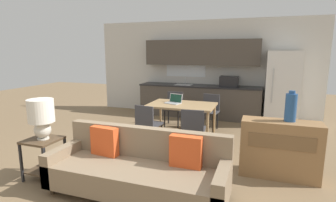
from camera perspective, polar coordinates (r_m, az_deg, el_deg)
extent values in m
plane|color=#7F6647|center=(3.75, -8.93, -18.55)|extent=(20.00, 20.00, 0.00)
cube|color=silver|center=(7.67, 7.42, 7.07)|extent=(6.40, 0.06, 2.70)
cube|color=white|center=(7.74, 3.90, 9.13)|extent=(1.18, 0.01, 1.03)
cube|color=#4C443D|center=(7.46, 6.71, -0.14)|extent=(3.35, 0.62, 0.86)
cube|color=#232326|center=(7.39, 6.78, 3.28)|extent=(3.38, 0.65, 0.04)
cube|color=#B2B5B7|center=(7.44, 3.39, 3.57)|extent=(0.48, 0.36, 0.01)
cylinder|color=#B7BABC|center=(7.59, 3.76, 4.60)|extent=(0.02, 0.02, 0.24)
cube|color=#4C443D|center=(7.46, 7.18, 10.43)|extent=(3.19, 0.34, 0.70)
cube|color=black|center=(7.19, 13.15, 4.16)|extent=(0.48, 0.36, 0.28)
cube|color=white|center=(7.17, 23.54, 2.60)|extent=(0.79, 0.70, 1.85)
cylinder|color=silver|center=(6.78, 21.82, 3.09)|extent=(0.02, 0.02, 0.83)
cube|color=tan|center=(5.58, 3.02, -0.87)|extent=(1.39, 0.91, 0.04)
cylinder|color=tan|center=(5.52, -4.57, -4.90)|extent=(0.05, 0.05, 0.69)
cylinder|color=tan|center=(5.15, 8.57, -6.12)|extent=(0.05, 0.05, 0.69)
cylinder|color=tan|center=(6.22, -1.63, -3.07)|extent=(0.05, 0.05, 0.69)
cylinder|color=tan|center=(5.90, 10.03, -4.00)|extent=(0.05, 0.05, 0.69)
cylinder|color=#3D2D1E|center=(3.89, -23.86, -17.42)|extent=(0.05, 0.05, 0.10)
cylinder|color=#3D2D1E|center=(4.32, -17.91, -14.10)|extent=(0.05, 0.05, 0.10)
cylinder|color=#3D2D1E|center=(3.57, 11.85, -19.29)|extent=(0.05, 0.05, 0.10)
cube|color=#847056|center=(3.47, -6.96, -16.26)|extent=(2.30, 0.80, 0.31)
cube|color=#847056|center=(3.66, -4.70, -11.20)|extent=(2.30, 0.14, 0.72)
cube|color=#847056|center=(4.00, -21.30, -12.07)|extent=(0.14, 0.80, 0.45)
cube|color=#847056|center=(3.16, 11.80, -17.87)|extent=(0.14, 0.80, 0.45)
cube|color=#E05123|center=(3.76, -13.65, -8.48)|extent=(0.41, 0.16, 0.40)
cube|color=#E05123|center=(3.30, 3.88, -10.93)|extent=(0.40, 0.12, 0.40)
cube|color=brown|center=(4.19, -25.66, -7.67)|extent=(0.45, 0.45, 0.03)
cube|color=brown|center=(4.35, -25.18, -13.29)|extent=(0.41, 0.41, 0.02)
cube|color=#232326|center=(4.31, -29.30, -11.72)|extent=(0.03, 0.03, 0.56)
cube|color=#232326|center=(4.02, -25.29, -12.94)|extent=(0.03, 0.03, 0.56)
cube|color=#232326|center=(4.56, -25.38, -10.12)|extent=(0.03, 0.03, 0.56)
cube|color=#232326|center=(4.30, -21.37, -11.11)|extent=(0.03, 0.03, 0.56)
cylinder|color=silver|center=(4.18, -25.50, -7.34)|extent=(0.16, 0.16, 0.02)
sphere|color=silver|center=(4.15, -25.64, -5.69)|extent=(0.23, 0.23, 0.23)
cylinder|color=white|center=(4.08, -25.95, -1.92)|extent=(0.35, 0.35, 0.33)
cube|color=olive|center=(4.22, 23.08, -9.61)|extent=(1.09, 0.38, 0.84)
cube|color=brown|center=(3.98, 23.43, -8.26)|extent=(0.87, 0.01, 0.20)
cylinder|color=#234C84|center=(4.10, 25.16, -1.31)|extent=(0.16, 0.16, 0.40)
cylinder|color=#234C84|center=(4.06, 25.41, 1.73)|extent=(0.09, 0.09, 0.04)
cube|color=#38383D|center=(6.21, 8.79, -2.41)|extent=(0.48, 0.48, 0.04)
cube|color=#38383D|center=(6.35, 9.42, -0.20)|extent=(0.40, 0.09, 0.38)
cylinder|color=black|center=(6.17, 6.72, -4.60)|extent=(0.03, 0.03, 0.41)
cylinder|color=black|center=(6.06, 9.73, -4.96)|extent=(0.03, 0.03, 0.41)
cylinder|color=black|center=(6.47, 7.80, -3.89)|extent=(0.03, 0.03, 0.41)
cylinder|color=black|center=(6.37, 10.68, -4.21)|extent=(0.03, 0.03, 0.41)
cube|color=#38383D|center=(6.49, 1.13, -1.72)|extent=(0.44, 0.44, 0.04)
cube|color=#38383D|center=(6.63, 1.57, 0.41)|extent=(0.40, 0.05, 0.38)
cylinder|color=black|center=(6.43, -0.73, -3.90)|extent=(0.03, 0.03, 0.41)
cylinder|color=black|center=(6.34, 2.22, -4.11)|extent=(0.03, 0.03, 0.41)
cylinder|color=black|center=(6.74, 0.09, -3.20)|extent=(0.03, 0.03, 0.41)
cylinder|color=black|center=(6.66, 2.91, -3.39)|extent=(0.03, 0.03, 0.41)
cube|color=#38383D|center=(4.83, 5.56, -6.13)|extent=(0.47, 0.47, 0.04)
cube|color=#38383D|center=(4.59, 5.31, -4.30)|extent=(0.40, 0.08, 0.38)
cylinder|color=black|center=(5.05, 7.69, -8.11)|extent=(0.03, 0.03, 0.41)
cylinder|color=black|center=(5.08, 3.83, -7.90)|extent=(0.03, 0.03, 0.41)
cylinder|color=black|center=(4.73, 7.33, -9.42)|extent=(0.03, 0.03, 0.41)
cylinder|color=black|center=(4.77, 3.20, -9.18)|extent=(0.03, 0.03, 0.41)
cube|color=#38383D|center=(5.15, -4.01, -5.03)|extent=(0.48, 0.48, 0.04)
cube|color=#38383D|center=(4.94, -5.24, -3.22)|extent=(0.40, 0.09, 0.38)
cylinder|color=black|center=(5.28, -1.42, -7.18)|extent=(0.03, 0.03, 0.41)
cylinder|color=black|center=(5.44, -4.56, -6.65)|extent=(0.03, 0.03, 0.41)
cylinder|color=black|center=(5.00, -3.35, -8.23)|extent=(0.03, 0.03, 0.41)
cylinder|color=black|center=(5.17, -6.60, -7.62)|extent=(0.03, 0.03, 0.41)
cube|color=#B7BABC|center=(5.63, 1.06, -0.45)|extent=(0.37, 0.30, 0.02)
cube|color=#B7BABC|center=(5.71, 1.74, 0.63)|extent=(0.32, 0.14, 0.20)
cube|color=#143828|center=(5.70, 1.69, 0.62)|extent=(0.29, 0.12, 0.17)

